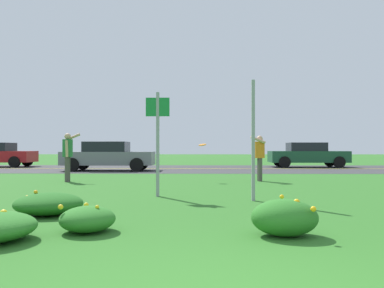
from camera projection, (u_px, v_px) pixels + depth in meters
name	position (u px, v px, depth m)	size (l,w,h in m)	color
ground_plane	(209.00, 185.00, 12.84)	(120.00, 120.00, 0.00)	#2D6B23
highway_strip	(206.00, 169.00, 22.79)	(120.00, 8.84, 0.01)	#38383A
highway_center_stripe	(206.00, 169.00, 22.79)	(120.00, 0.16, 0.00)	yellow
daylily_clump_near_camera	(285.00, 218.00, 5.43)	(0.87, 0.72, 0.51)	#2D7526
daylily_clump_mid_center	(49.00, 204.00, 7.16)	(1.16, 1.18, 0.42)	#23661E
daylily_clump_front_center	(88.00, 219.00, 5.69)	(0.75, 0.82, 0.39)	#2D7526
sign_post_near_path	(158.00, 133.00, 9.86)	(0.56, 0.10, 2.46)	#93969B
sign_post_by_roadside	(253.00, 140.00, 9.06)	(0.07, 0.10, 2.62)	#93969B
person_thrower_green_shirt	(68.00, 153.00, 14.09)	(0.56, 0.51, 1.66)	#287038
person_catcher_orange_shirt	(260.00, 154.00, 14.35)	(0.53, 0.51, 1.57)	orange
frisbee_orange	(202.00, 145.00, 14.19)	(0.27, 0.26, 0.11)	orange
car_gray_center_left	(108.00, 156.00, 20.92)	(4.50, 2.00, 1.45)	slate
car_dark_green_center_right	(308.00, 155.00, 24.66)	(4.50, 2.00, 1.45)	#194C2D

